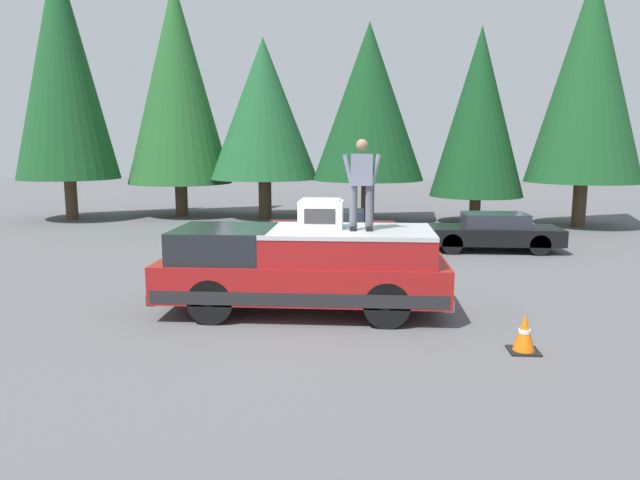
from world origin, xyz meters
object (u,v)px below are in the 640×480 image
at_px(pickup_truck, 303,268).
at_px(compressor_unit, 321,214).
at_px(parked_car_maroon, 332,228).
at_px(traffic_cone, 524,334).
at_px(parked_car_black, 492,232).
at_px(person_on_truck_bed, 362,182).

height_order(pickup_truck, compressor_unit, compressor_unit).
distance_m(parked_car_maroon, traffic_cone, 10.18).
bearing_deg(parked_car_black, person_on_truck_bed, 151.27).
relative_size(person_on_truck_bed, parked_car_maroon, 0.41).
height_order(pickup_truck, traffic_cone, pickup_truck).
bearing_deg(pickup_truck, parked_car_black, -35.56).
bearing_deg(pickup_truck, compressor_unit, -67.30).
bearing_deg(person_on_truck_bed, pickup_truck, 83.14).
distance_m(pickup_truck, compressor_unit, 1.12).
bearing_deg(parked_car_maroon, parked_car_black, -95.13).
height_order(compressor_unit, person_on_truck_bed, person_on_truck_bed).
distance_m(compressor_unit, parked_car_maroon, 7.54).
distance_m(compressor_unit, person_on_truck_bed, 1.03).
height_order(person_on_truck_bed, parked_car_black, person_on_truck_bed).
distance_m(pickup_truck, parked_car_black, 8.76).
height_order(pickup_truck, parked_car_black, pickup_truck).
height_order(pickup_truck, person_on_truck_bed, person_on_truck_bed).
height_order(compressor_unit, parked_car_black, compressor_unit).
distance_m(person_on_truck_bed, traffic_cone, 3.90).
bearing_deg(traffic_cone, person_on_truck_bed, 54.71).
bearing_deg(pickup_truck, parked_car_maroon, -1.12).
bearing_deg(person_on_truck_bed, traffic_cone, -125.29).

